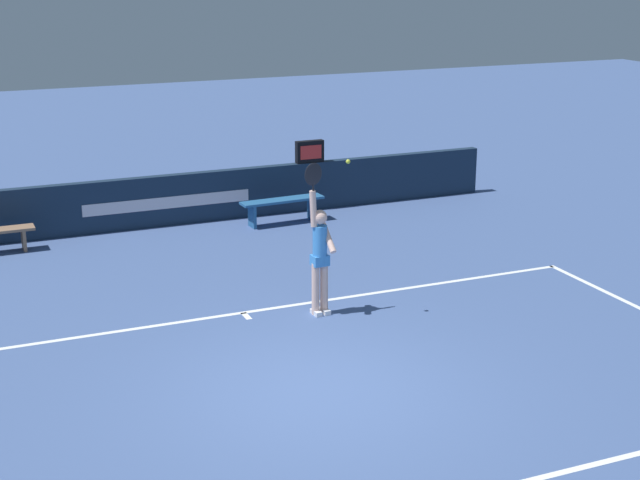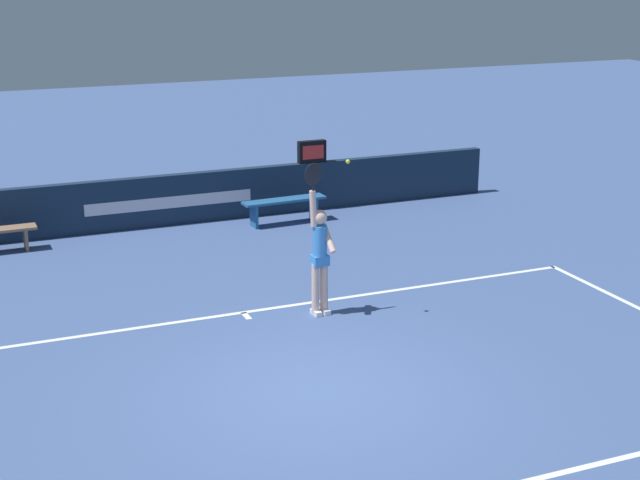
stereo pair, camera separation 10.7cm
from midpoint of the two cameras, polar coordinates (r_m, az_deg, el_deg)
ground_plane at (r=12.17m, az=0.04°, el=-9.03°), size 60.00×60.00×0.00m
court_lines at (r=12.24m, az=-0.12°, el=-8.86°), size 11.62×5.90×0.00m
back_wall at (r=19.45m, az=-9.38°, el=2.34°), size 14.81×0.20×1.03m
speed_display at (r=20.26m, az=-0.34°, el=5.32°), size 0.61×0.16×0.47m
tennis_player at (r=14.32m, az=0.19°, el=-0.76°), size 0.44×0.42×2.39m
tennis_ball at (r=13.76m, az=1.91°, el=4.72°), size 0.06×0.06×0.06m
courtside_bench_near at (r=19.39m, az=-2.00°, el=2.14°), size 1.77×0.46×0.51m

